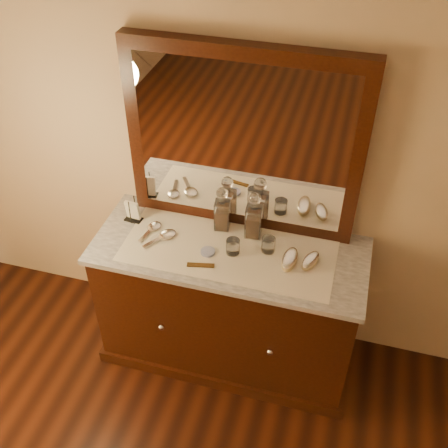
{
  "coord_description": "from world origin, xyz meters",
  "views": [
    {
      "loc": [
        0.53,
        -0.03,
        2.74
      ],
      "look_at": [
        0.0,
        1.85,
        1.1
      ],
      "focal_mm": 42.97,
      "sensor_mm": 36.0,
      "label": 1
    }
  ],
  "objects_px": {
    "mirror_frame": "(243,142)",
    "napkin_rack": "(133,212)",
    "brush_near": "(290,259)",
    "decanter_right": "(254,219)",
    "brush_far": "(310,261)",
    "pin_dish": "(208,252)",
    "comb": "(201,265)",
    "decanter_left": "(222,213)",
    "hand_mirror_outer": "(153,228)",
    "dresser_cabinet": "(229,305)",
    "hand_mirror_inner": "(165,236)"
  },
  "relations": [
    {
      "from": "dresser_cabinet",
      "to": "brush_far",
      "type": "xyz_separation_m",
      "value": [
        0.42,
        0.0,
        0.46
      ]
    },
    {
      "from": "mirror_frame",
      "to": "napkin_rack",
      "type": "distance_m",
      "value": 0.74
    },
    {
      "from": "mirror_frame",
      "to": "comb",
      "type": "xyz_separation_m",
      "value": [
        -0.1,
        -0.41,
        -0.49
      ]
    },
    {
      "from": "pin_dish",
      "to": "hand_mirror_outer",
      "type": "relative_size",
      "value": 0.39
    },
    {
      "from": "decanter_left",
      "to": "brush_near",
      "type": "xyz_separation_m",
      "value": [
        0.4,
        -0.18,
        -0.08
      ]
    },
    {
      "from": "decanter_left",
      "to": "decanter_right",
      "type": "distance_m",
      "value": 0.18
    },
    {
      "from": "comb",
      "to": "brush_far",
      "type": "relative_size",
      "value": 0.89
    },
    {
      "from": "decanter_right",
      "to": "brush_near",
      "type": "relative_size",
      "value": 1.63
    },
    {
      "from": "hand_mirror_outer",
      "to": "brush_near",
      "type": "bearing_deg",
      "value": -4.26
    },
    {
      "from": "comb",
      "to": "dresser_cabinet",
      "type": "bearing_deg",
      "value": 45.95
    },
    {
      "from": "mirror_frame",
      "to": "pin_dish",
      "type": "xyz_separation_m",
      "value": [
        -0.1,
        -0.31,
        -0.49
      ]
    },
    {
      "from": "dresser_cabinet",
      "to": "pin_dish",
      "type": "height_order",
      "value": "pin_dish"
    },
    {
      "from": "brush_far",
      "to": "decanter_left",
      "type": "bearing_deg",
      "value": 162.94
    },
    {
      "from": "pin_dish",
      "to": "hand_mirror_outer",
      "type": "xyz_separation_m",
      "value": [
        -0.34,
        0.1,
        0.0
      ]
    },
    {
      "from": "brush_near",
      "to": "brush_far",
      "type": "bearing_deg",
      "value": 12.09
    },
    {
      "from": "dresser_cabinet",
      "to": "comb",
      "type": "relative_size",
      "value": 10.1
    },
    {
      "from": "mirror_frame",
      "to": "comb",
      "type": "height_order",
      "value": "mirror_frame"
    },
    {
      "from": "brush_far",
      "to": "decanter_right",
      "type": "bearing_deg",
      "value": 156.78
    },
    {
      "from": "brush_near",
      "to": "brush_far",
      "type": "xyz_separation_m",
      "value": [
        0.1,
        0.02,
        -0.0
      ]
    },
    {
      "from": "mirror_frame",
      "to": "pin_dish",
      "type": "distance_m",
      "value": 0.59
    },
    {
      "from": "dresser_cabinet",
      "to": "comb",
      "type": "xyz_separation_m",
      "value": [
        -0.1,
        -0.16,
        0.45
      ]
    },
    {
      "from": "pin_dish",
      "to": "brush_near",
      "type": "distance_m",
      "value": 0.42
    },
    {
      "from": "napkin_rack",
      "to": "decanter_left",
      "type": "relative_size",
      "value": 0.55
    },
    {
      "from": "pin_dish",
      "to": "napkin_rack",
      "type": "distance_m",
      "value": 0.5
    },
    {
      "from": "napkin_rack",
      "to": "hand_mirror_inner",
      "type": "bearing_deg",
      "value": -23.56
    },
    {
      "from": "comb",
      "to": "decanter_right",
      "type": "xyz_separation_m",
      "value": [
        0.2,
        0.31,
        0.1
      ]
    },
    {
      "from": "decanter_right",
      "to": "brush_near",
      "type": "height_order",
      "value": "decanter_right"
    },
    {
      "from": "comb",
      "to": "brush_near",
      "type": "distance_m",
      "value": 0.45
    },
    {
      "from": "pin_dish",
      "to": "comb",
      "type": "height_order",
      "value": "pin_dish"
    },
    {
      "from": "napkin_rack",
      "to": "pin_dish",
      "type": "bearing_deg",
      "value": -17.39
    },
    {
      "from": "pin_dish",
      "to": "napkin_rack",
      "type": "xyz_separation_m",
      "value": [
        -0.48,
        0.15,
        0.05
      ]
    },
    {
      "from": "pin_dish",
      "to": "hand_mirror_inner",
      "type": "xyz_separation_m",
      "value": [
        -0.26,
        0.05,
        0.0
      ]
    },
    {
      "from": "mirror_frame",
      "to": "decanter_left",
      "type": "relative_size",
      "value": 4.58
    },
    {
      "from": "mirror_frame",
      "to": "decanter_right",
      "type": "bearing_deg",
      "value": -47.65
    },
    {
      "from": "brush_far",
      "to": "pin_dish",
      "type": "bearing_deg",
      "value": -173.15
    },
    {
      "from": "pin_dish",
      "to": "comb",
      "type": "relative_size",
      "value": 0.54
    },
    {
      "from": "dresser_cabinet",
      "to": "decanter_right",
      "type": "height_order",
      "value": "decanter_right"
    },
    {
      "from": "decanter_left",
      "to": "brush_near",
      "type": "relative_size",
      "value": 1.53
    },
    {
      "from": "napkin_rack",
      "to": "decanter_right",
      "type": "xyz_separation_m",
      "value": [
        0.67,
        0.05,
        0.05
      ]
    },
    {
      "from": "comb",
      "to": "decanter_right",
      "type": "distance_m",
      "value": 0.38
    },
    {
      "from": "pin_dish",
      "to": "decanter_left",
      "type": "bearing_deg",
      "value": 85.93
    },
    {
      "from": "dresser_cabinet",
      "to": "brush_far",
      "type": "distance_m",
      "value": 0.63
    },
    {
      "from": "dresser_cabinet",
      "to": "hand_mirror_inner",
      "type": "xyz_separation_m",
      "value": [
        -0.36,
        -0.01,
        0.45
      ]
    },
    {
      "from": "brush_far",
      "to": "napkin_rack",
      "type": "bearing_deg",
      "value": 175.04
    },
    {
      "from": "decanter_left",
      "to": "hand_mirror_inner",
      "type": "xyz_separation_m",
      "value": [
        -0.27,
        -0.16,
        -0.09
      ]
    },
    {
      "from": "comb",
      "to": "brush_far",
      "type": "height_order",
      "value": "brush_far"
    },
    {
      "from": "brush_near",
      "to": "decanter_right",
      "type": "bearing_deg",
      "value": 144.34
    },
    {
      "from": "hand_mirror_outer",
      "to": "hand_mirror_inner",
      "type": "xyz_separation_m",
      "value": [
        0.09,
        -0.04,
        0.0
      ]
    },
    {
      "from": "napkin_rack",
      "to": "brush_far",
      "type": "bearing_deg",
      "value": -4.96
    },
    {
      "from": "comb",
      "to": "hand_mirror_outer",
      "type": "distance_m",
      "value": 0.39
    }
  ]
}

